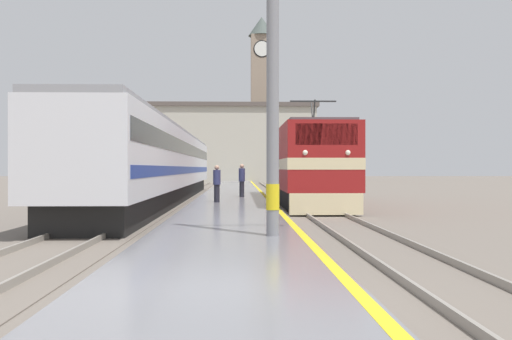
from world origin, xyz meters
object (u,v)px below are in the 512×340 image
(person_on_platform, at_px, (217,183))
(clock_tower, at_px, (262,94))
(passenger_train, at_px, (163,163))
(second_waiting_passenger, at_px, (242,180))
(catenary_mast, at_px, (276,71))
(locomotive_train, at_px, (303,166))

(person_on_platform, relative_size, clock_tower, 0.07)
(passenger_train, distance_m, person_on_platform, 6.59)
(second_waiting_passenger, relative_size, clock_tower, 0.07)
(passenger_train, xyz_separation_m, catenary_mast, (5.04, -19.35, 1.99))
(person_on_platform, distance_m, clock_tower, 61.24)
(locomotive_train, xyz_separation_m, catenary_mast, (-2.40, -16.27, 2.14))
(second_waiting_passenger, xyz_separation_m, clock_tower, (3.21, 54.92, 11.45))
(passenger_train, bearing_deg, person_on_platform, -60.90)
(person_on_platform, bearing_deg, second_waiting_passenger, 76.94)
(locomotive_train, distance_m, second_waiting_passenger, 4.01)
(locomotive_train, relative_size, catenary_mast, 2.09)
(locomotive_train, bearing_deg, clock_tower, 89.88)
(locomotive_train, relative_size, clock_tower, 0.67)
(catenary_mast, bearing_deg, locomotive_train, 81.62)
(second_waiting_passenger, distance_m, clock_tower, 56.19)
(passenger_train, xyz_separation_m, person_on_platform, (3.17, -5.70, -0.93))
(second_waiting_passenger, bearing_deg, clock_tower, 86.66)
(locomotive_train, height_order, clock_tower, clock_tower)
(passenger_train, relative_size, second_waiting_passenger, 20.58)
(passenger_train, distance_m, catenary_mast, 20.09)
(locomotive_train, distance_m, catenary_mast, 16.58)
(catenary_mast, bearing_deg, passenger_train, 104.60)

